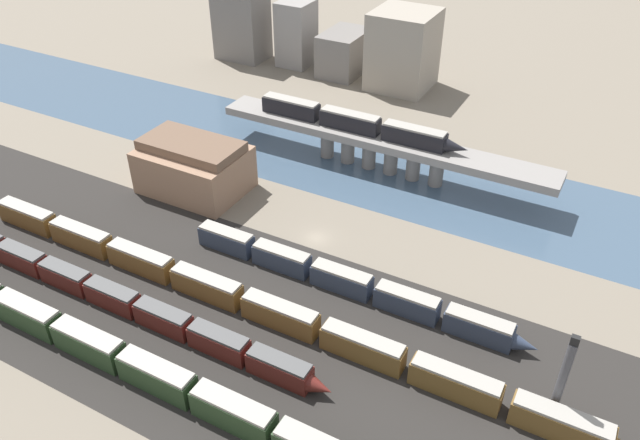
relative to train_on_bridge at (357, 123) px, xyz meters
The scene contains 15 objects.
ground_plane 28.56m from the train_on_bridge, 78.83° to the right, with size 400.00×400.00×0.00m, color #756B5B.
railbed_yard 51.61m from the train_on_bridge, 84.09° to the right, with size 280.00×42.00×0.01m, color #282623.
river_water 10.64m from the train_on_bridge, ahead, with size 320.00×28.68×0.01m, color #3D5166.
bridge 6.28m from the train_on_bridge, ahead, with size 69.69×7.26×7.55m.
train_on_bridge is the anchor object (origin of this frame).
train_yard_near 65.18m from the train_on_bridge, 91.65° to the right, with size 98.18×2.96×4.18m.
train_yard_mid 58.92m from the train_on_bridge, 106.96° to the right, with size 80.06×2.69×3.56m.
train_yard_far 48.34m from the train_on_bridge, 83.30° to the right, with size 107.27×2.74×3.91m.
train_yard_outer 40.35m from the train_on_bridge, 66.03° to the right, with size 56.34×2.73×3.69m.
warehouse_building 33.09m from the train_on_bridge, 134.34° to the right, with size 19.28×13.93×10.30m.
signal_tower 66.30m from the train_on_bridge, 42.88° to the right, with size 1.08×1.08×13.79m.
city_block_far_left 67.73m from the train_on_bridge, 144.08° to the left, with size 13.73×9.72×23.57m, color slate.
city_block_left 57.41m from the train_on_bridge, 132.44° to the left, with size 8.65×9.33×17.33m, color gray.
city_block_center 49.56m from the train_on_bridge, 119.55° to the left, with size 10.20×15.07×11.14m, color slate.
city_block_right 42.24m from the train_on_bridge, 99.99° to the left, with size 15.04×15.02×19.40m, color gray.
Camera 1 is at (41.67, -75.67, 64.35)m, focal length 35.00 mm.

